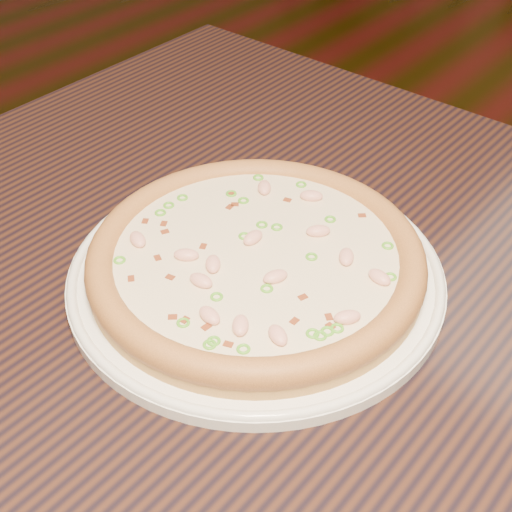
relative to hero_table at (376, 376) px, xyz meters
The scene contains 4 objects.
ground 0.74m from the hero_table, 85.16° to the left, with size 9.00×9.00×0.00m, color black.
hero_table is the anchor object (origin of this frame).
plate 0.17m from the hero_table, 157.38° to the right, with size 0.36×0.36×0.02m.
pizza 0.18m from the hero_table, 157.29° to the right, with size 0.32×0.32×0.03m.
Camera 1 is at (0.19, -0.80, 1.21)m, focal length 50.00 mm.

